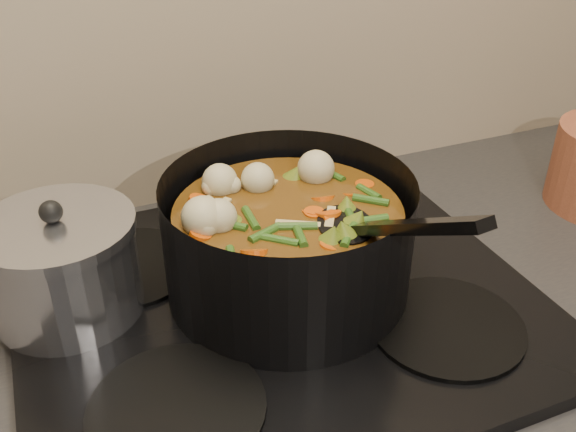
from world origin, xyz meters
name	(u,v)px	position (x,y,z in m)	size (l,w,h in m)	color
stovetop	(277,301)	(0.00, 1.93, 0.92)	(0.62, 0.54, 0.03)	black
stockpot	(288,241)	(0.02, 1.94, 1.00)	(0.32, 0.41, 0.22)	black
saucepan	(63,266)	(-0.24, 2.01, 0.99)	(0.18, 0.18, 0.15)	silver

